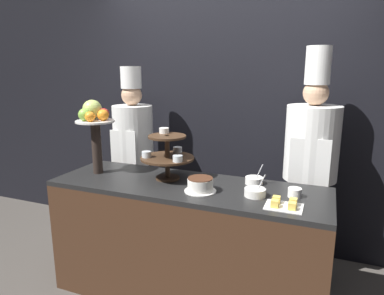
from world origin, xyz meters
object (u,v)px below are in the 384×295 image
cup_white (295,193)px  serving_bowl_near (255,192)px  tiered_stand (167,154)px  chef_left (134,149)px  cake_square_tray (284,204)px  chef_center_left (310,161)px  serving_bowl_far (254,180)px  fruit_pedestal (94,122)px  cake_round (200,185)px

cup_white → serving_bowl_near: bearing=-161.7°
tiered_stand → chef_left: 0.84m
cake_square_tray → chef_center_left: (0.10, 0.78, 0.08)m
serving_bowl_near → serving_bowl_far: (-0.06, 0.24, -0.00)m
tiered_stand → cake_square_tray: size_ratio=1.82×
fruit_pedestal → cake_square_tray: size_ratio=2.60×
fruit_pedestal → cake_round: size_ratio=2.66×
fruit_pedestal → chef_center_left: 1.72m
serving_bowl_near → cake_square_tray: bearing=-30.7°
serving_bowl_far → chef_left: (-1.26, 0.42, 0.03)m
chef_left → chef_center_left: (1.61, -0.00, 0.04)m
cake_square_tray → fruit_pedestal: bearing=173.1°
cup_white → cake_square_tray: size_ratio=0.40×
cake_round → chef_center_left: (0.66, 0.72, 0.05)m
cake_square_tray → chef_left: 1.70m
cake_square_tray → serving_bowl_near: (-0.20, 0.12, 0.01)m
cake_round → chef_center_left: chef_center_left is taller
tiered_stand → chef_center_left: (0.99, 0.55, -0.10)m
tiered_stand → serving_bowl_near: 0.72m
serving_bowl_far → tiered_stand: bearing=-168.9°
serving_bowl_far → serving_bowl_near: bearing=-76.9°
cup_white → serving_bowl_far: serving_bowl_far is taller
tiered_stand → cup_white: 0.94m
chef_center_left → serving_bowl_near: bearing=-114.2°
serving_bowl_near → chef_left: 1.47m
cake_square_tray → chef_center_left: bearing=82.6°
tiered_stand → serving_bowl_near: (0.69, -0.12, -0.17)m
cake_square_tray → chef_left: size_ratio=0.13×
tiered_stand → chef_center_left: size_ratio=0.21×
fruit_pedestal → chef_left: size_ratio=0.33×
tiered_stand → fruit_pedestal: size_ratio=0.70×
fruit_pedestal → cake_round: fruit_pedestal is taller
cake_square_tray → chef_center_left: size_ratio=0.12×
cake_square_tray → serving_bowl_far: 0.44m
fruit_pedestal → serving_bowl_near: size_ratio=3.72×
fruit_pedestal → cup_white: 1.57m
serving_bowl_far → chef_center_left: size_ratio=0.08×
tiered_stand → cake_round: tiered_stand is taller
tiered_stand → serving_bowl_far: (0.63, 0.12, -0.17)m
cup_white → serving_bowl_near: size_ratio=0.57×
tiered_stand → chef_left: (-0.63, 0.55, -0.14)m
cake_round → serving_bowl_near: bearing=8.0°
chef_center_left → fruit_pedestal: bearing=-159.0°
cake_round → cup_white: bearing=12.2°
fruit_pedestal → serving_bowl_near: fruit_pedestal is taller
cup_white → serving_bowl_far: size_ratio=0.58×
cake_round → serving_bowl_far: serving_bowl_far is taller
chef_left → chef_center_left: 1.61m
cake_square_tray → serving_bowl_far: bearing=125.3°
cake_round → cake_square_tray: 0.56m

